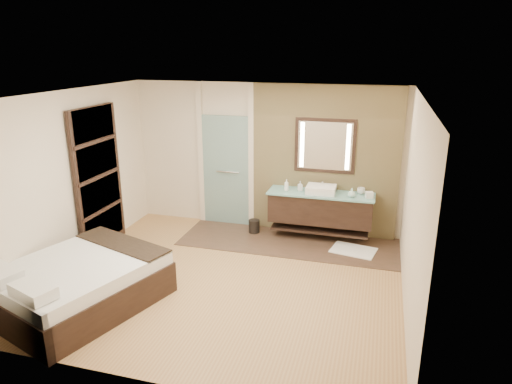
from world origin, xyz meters
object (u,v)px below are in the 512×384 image
(bed, at_px, (79,284))
(waste_bin, at_px, (254,226))
(vanity, at_px, (320,208))
(mirror_unit, at_px, (325,146))

(bed, relative_size, waste_bin, 9.46)
(vanity, distance_m, bed, 4.14)
(vanity, bearing_deg, waste_bin, -176.76)
(vanity, height_order, mirror_unit, mirror_unit)
(vanity, height_order, bed, vanity)
(mirror_unit, height_order, bed, mirror_unit)
(bed, bearing_deg, vanity, 66.90)
(bed, distance_m, waste_bin, 3.39)
(vanity, xyz_separation_m, waste_bin, (-1.20, -0.07, -0.45))
(bed, bearing_deg, mirror_unit, 69.01)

